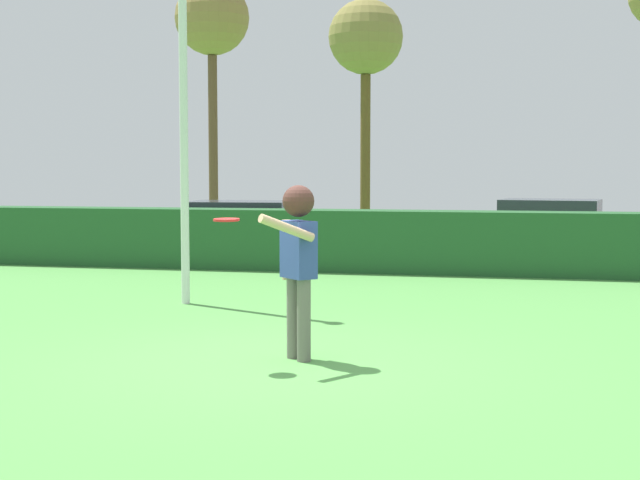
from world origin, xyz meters
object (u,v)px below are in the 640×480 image
Objects in this scene: frisbee at (226,220)px; birch_tree at (366,41)px; lamppost at (183,89)px; parked_car_white at (240,227)px; oak_tree at (212,22)px; parked_car_red at (550,224)px; person at (298,250)px.

frisbee is 0.04× the size of birch_tree.
parked_car_white is (-1.30, 6.70, -2.40)m from lamppost.
frisbee is 0.03× the size of oak_tree.
frisbee is 13.66m from parked_car_red.
parked_car_white is 10.19m from oak_tree.
oak_tree reaches higher than lamppost.
lamppost is at bearing -91.32° from birch_tree.
birch_tree reaches higher than parked_car_white.
frisbee is at bearing -70.30° from oak_tree.
birch_tree is at bearing 88.68° from lamppost.
person is 6.84× the size of frisbee.
parked_car_red is at bearing -26.66° from oak_tree.
birch_tree is at bearing 140.53° from parked_car_red.
parked_car_white is at bearing -158.25° from parked_car_red.
parked_car_white is at bearing -103.23° from birch_tree.
parked_car_red is 8.23m from birch_tree.
person is at bearing -69.26° from parked_car_white.
parked_car_white is at bearing 110.74° from person.
person reaches higher than frisbee.
parked_car_red is (5.40, 9.38, -2.40)m from lamppost.
person is at bearing -102.70° from parked_car_red.
person reaches higher than parked_car_red.
oak_tree is at bearing 113.27° from parked_car_white.
birch_tree is at bearing 97.42° from person.
lamppost is at bearing -72.23° from oak_tree.
frisbee is 0.06× the size of parked_car_white.
parked_car_white is at bearing -66.73° from oak_tree.
person is 0.32× the size of lamppost.
parked_car_white is (-3.83, 10.10, -0.44)m from person.
lamppost is (-2.52, 3.40, 1.97)m from person.
person is at bearing -53.44° from lamppost.
oak_tree reaches higher than birch_tree.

